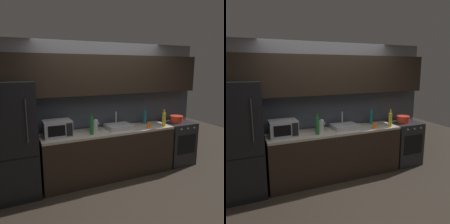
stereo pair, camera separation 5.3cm
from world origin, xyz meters
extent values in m
plane|color=#2D261E|center=(0.00, 0.00, 0.00)|extent=(10.00, 10.00, 0.00)
cube|color=slate|center=(0.00, 1.30, 1.25)|extent=(4.23, 0.10, 2.50)
cube|color=#3D424C|center=(0.00, 1.25, 1.20)|extent=(4.23, 0.01, 0.60)
cube|color=black|center=(0.00, 1.08, 1.90)|extent=(3.89, 0.34, 0.70)
cube|color=black|center=(0.00, 0.90, 0.43)|extent=(2.49, 0.60, 0.86)
cube|color=#B2A899|center=(0.00, 0.90, 0.88)|extent=(2.49, 0.60, 0.04)
cube|color=black|center=(-1.63, 0.90, 0.92)|extent=(0.68, 0.66, 1.83)
cube|color=black|center=(-1.63, 0.57, 0.73)|extent=(0.67, 0.00, 0.01)
cylinder|color=#333333|center=(-1.44, 0.55, 1.28)|extent=(0.02, 0.02, 0.64)
cube|color=#232326|center=(1.59, 0.90, 0.45)|extent=(0.60, 0.60, 0.90)
cube|color=black|center=(1.59, 0.60, 0.50)|extent=(0.45, 0.01, 0.40)
cylinder|color=#B2B2B7|center=(1.42, 0.59, 0.83)|extent=(0.03, 0.02, 0.03)
cylinder|color=#B2B2B7|center=(1.59, 0.59, 0.83)|extent=(0.03, 0.02, 0.03)
cylinder|color=#B2B2B7|center=(1.75, 0.59, 0.83)|extent=(0.03, 0.02, 0.03)
cube|color=#A8AAAF|center=(-0.95, 0.92, 1.04)|extent=(0.46, 0.34, 0.27)
cube|color=black|center=(-0.99, 0.75, 1.04)|extent=(0.28, 0.01, 0.18)
cube|color=black|center=(-0.78, 0.75, 1.04)|extent=(0.10, 0.01, 0.22)
cube|color=#ADAFB5|center=(0.21, 0.93, 0.94)|extent=(0.48, 0.38, 0.08)
cylinder|color=silver|center=(0.21, 1.06, 1.09)|extent=(0.02, 0.02, 0.22)
cylinder|color=#B7BABF|center=(-0.29, 0.96, 1.00)|extent=(0.15, 0.15, 0.21)
sphere|color=black|center=(-0.29, 0.96, 1.12)|extent=(0.02, 0.02, 0.02)
cone|color=#B7BABF|center=(-0.19, 0.96, 1.05)|extent=(0.03, 0.03, 0.05)
cylinder|color=#1E6B2D|center=(-0.39, 0.77, 1.05)|extent=(0.07, 0.07, 0.30)
cylinder|color=#1E6B2D|center=(-0.39, 0.77, 1.24)|extent=(0.03, 0.03, 0.07)
cylinder|color=#19666B|center=(0.86, 1.06, 1.03)|extent=(0.07, 0.07, 0.27)
cylinder|color=#19666B|center=(0.86, 1.06, 1.20)|extent=(0.03, 0.03, 0.07)
cylinder|color=gold|center=(1.06, 0.69, 1.04)|extent=(0.07, 0.07, 0.27)
cylinder|color=gold|center=(1.06, 0.69, 1.21)|extent=(0.03, 0.03, 0.07)
cylinder|color=orange|center=(0.72, 0.71, 0.95)|extent=(0.08, 0.08, 0.11)
cylinder|color=red|center=(1.54, 0.90, 0.96)|extent=(0.26, 0.26, 0.11)
cylinder|color=red|center=(1.54, 0.90, 1.02)|extent=(0.27, 0.27, 0.02)
camera|label=1|loc=(-1.63, -2.81, 2.03)|focal=36.53mm
camera|label=2|loc=(-1.58, -2.83, 2.03)|focal=36.53mm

